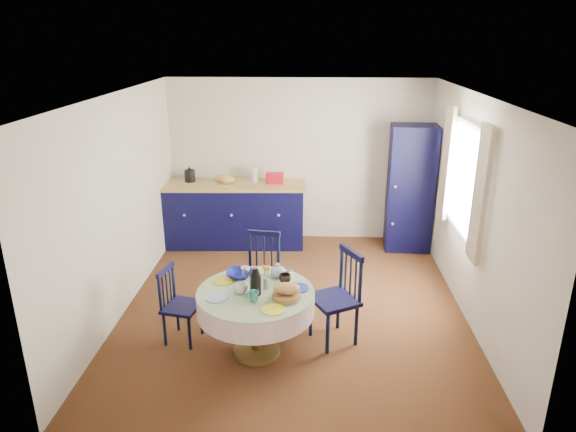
% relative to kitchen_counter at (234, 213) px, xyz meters
% --- Properties ---
extents(floor, '(4.50, 4.50, 0.00)m').
position_rel_kitchen_counter_xyz_m(floor, '(0.99, -1.90, -0.50)').
color(floor, black).
rests_on(floor, ground).
extents(ceiling, '(4.50, 4.50, 0.00)m').
position_rel_kitchen_counter_xyz_m(ceiling, '(0.99, -1.90, 2.00)').
color(ceiling, white).
rests_on(ceiling, wall_back).
extents(wall_back, '(4.00, 0.02, 2.50)m').
position_rel_kitchen_counter_xyz_m(wall_back, '(0.99, 0.35, 0.75)').
color(wall_back, silver).
rests_on(wall_back, floor).
extents(wall_left, '(0.02, 4.50, 2.50)m').
position_rel_kitchen_counter_xyz_m(wall_left, '(-1.01, -1.90, 0.75)').
color(wall_left, silver).
rests_on(wall_left, floor).
extents(wall_right, '(0.02, 4.50, 2.50)m').
position_rel_kitchen_counter_xyz_m(wall_right, '(2.99, -1.90, 0.75)').
color(wall_right, silver).
rests_on(wall_right, floor).
extents(window, '(0.10, 1.74, 1.45)m').
position_rel_kitchen_counter_xyz_m(window, '(2.94, -1.60, 1.03)').
color(window, white).
rests_on(window, wall_right).
extents(kitchen_counter, '(2.20, 0.77, 1.21)m').
position_rel_kitchen_counter_xyz_m(kitchen_counter, '(0.00, 0.00, 0.00)').
color(kitchen_counter, black).
rests_on(kitchen_counter, floor).
extents(pantry_cabinet, '(0.68, 0.50, 1.89)m').
position_rel_kitchen_counter_xyz_m(pantry_cabinet, '(2.65, -0.05, 0.45)').
color(pantry_cabinet, black).
rests_on(pantry_cabinet, floor).
extents(dining_table, '(1.17, 1.17, 0.99)m').
position_rel_kitchen_counter_xyz_m(dining_table, '(0.65, -2.90, 0.09)').
color(dining_table, '#4F3916').
rests_on(dining_table, floor).
extents(chair_left, '(0.42, 0.44, 0.83)m').
position_rel_kitchen_counter_xyz_m(chair_left, '(-0.20, -2.69, -0.08)').
color(chair_left, black).
rests_on(chair_left, floor).
extents(chair_far, '(0.48, 0.46, 0.96)m').
position_rel_kitchen_counter_xyz_m(chair_far, '(0.62, -2.03, -0.01)').
color(chair_far, black).
rests_on(chair_far, floor).
extents(chair_right, '(0.60, 0.60, 1.01)m').
position_rel_kitchen_counter_xyz_m(chair_right, '(1.47, -2.61, 0.02)').
color(chair_right, black).
rests_on(chair_right, floor).
extents(mug_a, '(0.13, 0.13, 0.10)m').
position_rel_kitchen_counter_xyz_m(mug_a, '(0.50, -2.94, 0.26)').
color(mug_a, silver).
rests_on(mug_a, dining_table).
extents(mug_b, '(0.11, 0.11, 0.10)m').
position_rel_kitchen_counter_xyz_m(mug_b, '(0.64, -3.09, 0.26)').
color(mug_b, '#2C7E6E').
rests_on(mug_b, dining_table).
extents(mug_c, '(0.12, 0.12, 0.10)m').
position_rel_kitchen_counter_xyz_m(mug_c, '(0.93, -2.70, 0.26)').
color(mug_c, black).
rests_on(mug_c, dining_table).
extents(mug_d, '(0.10, 0.10, 0.09)m').
position_rel_kitchen_counter_xyz_m(mug_d, '(0.50, -2.55, 0.26)').
color(mug_d, silver).
rests_on(mug_d, dining_table).
extents(cobalt_bowl, '(0.28, 0.28, 0.07)m').
position_rel_kitchen_counter_xyz_m(cobalt_bowl, '(0.44, -2.59, 0.24)').
color(cobalt_bowl, navy).
rests_on(cobalt_bowl, dining_table).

